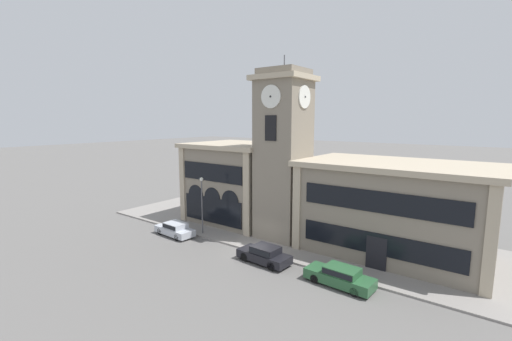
# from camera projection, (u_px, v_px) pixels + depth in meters

# --- Properties ---
(ground_plane) EXTENTS (300.00, 300.00, 0.00)m
(ground_plane) POSITION_uv_depth(u_px,v_px,m) (253.00, 252.00, 29.13)
(ground_plane) COLOR #605E5B
(sidewalk_kerb) EXTENTS (41.51, 13.05, 0.15)m
(sidewalk_kerb) POSITION_uv_depth(u_px,v_px,m) (292.00, 232.00, 34.30)
(sidewalk_kerb) COLOR gray
(sidewalk_kerb) RESTS_ON ground_plane
(clock_tower) EXTENTS (4.83, 4.83, 16.91)m
(clock_tower) POSITION_uv_depth(u_px,v_px,m) (283.00, 156.00, 31.72)
(clock_tower) COLOR gray
(clock_tower) RESTS_ON ground_plane
(town_hall_left_wing) EXTENTS (10.37, 9.09, 8.65)m
(town_hall_left_wing) POSITION_uv_depth(u_px,v_px,m) (238.00, 182.00, 38.17)
(town_hall_left_wing) COLOR gray
(town_hall_left_wing) RESTS_ON ground_plane
(town_hall_right_wing) EXTENTS (15.09, 9.09, 7.77)m
(town_hall_right_wing) POSITION_uv_depth(u_px,v_px,m) (394.00, 208.00, 28.32)
(town_hall_right_wing) COLOR gray
(town_hall_right_wing) RESTS_ON ground_plane
(parked_car_near) EXTENTS (4.44, 1.96, 1.31)m
(parked_car_near) POSITION_uv_depth(u_px,v_px,m) (175.00, 229.00, 33.24)
(parked_car_near) COLOR #B2B7C1
(parked_car_near) RESTS_ON ground_plane
(parked_car_mid) EXTENTS (4.44, 2.01, 1.38)m
(parked_car_mid) POSITION_uv_depth(u_px,v_px,m) (265.00, 254.00, 26.91)
(parked_car_mid) COLOR black
(parked_car_mid) RESTS_ON ground_plane
(parked_car_far) EXTENTS (4.77, 1.97, 1.35)m
(parked_car_far) POSITION_uv_depth(u_px,v_px,m) (340.00, 276.00, 23.19)
(parked_car_far) COLOR #285633
(parked_car_far) RESTS_ON ground_plane
(street_lamp) EXTENTS (0.36, 0.36, 5.56)m
(street_lamp) POSITION_uv_depth(u_px,v_px,m) (202.00, 197.00, 33.09)
(street_lamp) COLOR #4C4C51
(street_lamp) RESTS_ON sidewalk_kerb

